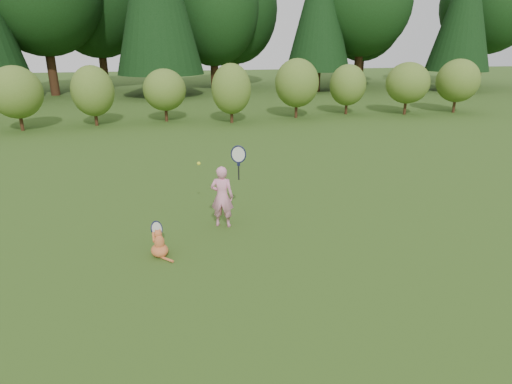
{
  "coord_description": "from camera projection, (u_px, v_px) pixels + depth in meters",
  "views": [
    {
      "loc": [
        -1.53,
        -7.21,
        3.61
      ],
      "look_at": [
        0.2,
        0.8,
        0.7
      ],
      "focal_mm": 30.0,
      "sensor_mm": 36.0,
      "label": 1
    }
  ],
  "objects": [
    {
      "name": "tennis_ball",
      "position": [
        199.0,
        163.0,
        9.01
      ],
      "size": [
        0.08,
        0.08,
        0.08
      ],
      "color": "#CDE81B",
      "rests_on": "ground"
    },
    {
      "name": "child",
      "position": [
        223.0,
        195.0,
        8.6
      ],
      "size": [
        0.74,
        0.44,
        1.91
      ],
      "rotation": [
        0.0,
        0.0,
        2.8
      ],
      "color": "pink",
      "rests_on": "ground"
    },
    {
      "name": "ground",
      "position": [
        255.0,
        241.0,
        8.15
      ],
      "size": [
        100.0,
        100.0,
        0.0
      ],
      "primitive_type": "plane",
      "color": "#2C4A14",
      "rests_on": "ground"
    },
    {
      "name": "cat",
      "position": [
        159.0,
        242.0,
        7.52
      ],
      "size": [
        0.46,
        0.76,
        0.69
      ],
      "rotation": [
        0.0,
        0.0,
        0.28
      ],
      "color": "#D25B28",
      "rests_on": "ground"
    },
    {
      "name": "shrub_row",
      "position": [
        196.0,
        91.0,
        19.66
      ],
      "size": [
        28.0,
        3.0,
        2.8
      ],
      "primitive_type": null,
      "color": "#4E6D22",
      "rests_on": "ground"
    }
  ]
}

